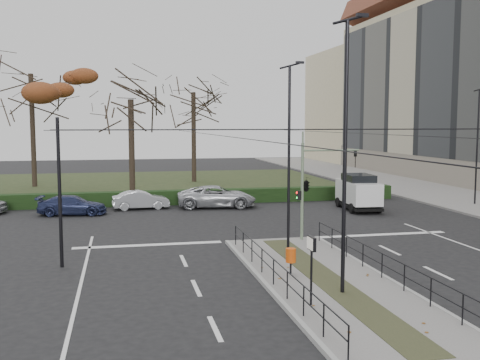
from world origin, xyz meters
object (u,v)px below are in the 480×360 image
object	(u,v)px
parked_car_third	(72,205)
bare_tree_near	(131,107)
traffic_light	(308,184)
streetlamp_sidewalk	(477,145)
litter_bin	(291,256)
parked_car_fourth	(217,197)
streetlamp_median_near	(346,154)
streetlamp_median_far	(289,156)
rust_tree	(31,74)
info_panel	(311,251)
parked_car_second	(141,200)
white_van	(358,191)
bare_tree_center	(193,99)

from	to	relation	value
parked_car_third	bare_tree_near	size ratio (longest dim) A/B	0.43
traffic_light	streetlamp_sidewalk	bearing A→B (deg)	30.20
traffic_light	litter_bin	distance (m)	6.81
streetlamp_sidewalk	parked_car_fourth	xyz separation A→B (m)	(-17.79, 3.08, -3.52)
streetlamp_median_near	litter_bin	bearing A→B (deg)	111.72
streetlamp_median_far	rust_tree	bearing A→B (deg)	116.86
info_panel	streetlamp_median_far	bearing A→B (deg)	78.27
traffic_light	streetlamp_median_near	size ratio (longest dim) A/B	0.51
streetlamp_median_far	bare_tree_near	bearing A→B (deg)	107.80
streetlamp_median_far	bare_tree_near	distance (m)	21.09
parked_car_fourth	parked_car_second	bearing A→B (deg)	93.42
traffic_light	litter_bin	bearing A→B (deg)	-114.21
rust_tree	traffic_light	bearing A→B (deg)	-58.91
streetlamp_sidewalk	rust_tree	bearing A→B (deg)	150.15
info_panel	white_van	distance (m)	20.90
parked_car_third	parked_car_fourth	bearing A→B (deg)	-76.12
streetlamp_median_near	parked_car_second	xyz separation A→B (m)	(-5.90, 20.82, -4.15)
parked_car_third	bare_tree_center	bearing A→B (deg)	-22.96
info_panel	bare_tree_near	distance (m)	28.22
info_panel	parked_car_fourth	xyz separation A→B (m)	(0.71, 21.52, -1.09)
litter_bin	streetlamp_sidewalk	distance (m)	23.65
parked_car_third	parked_car_fourth	distance (m)	9.53
traffic_light	parked_car_third	xyz separation A→B (m)	(-11.85, 10.83, -2.25)
litter_bin	parked_car_fourth	distance (m)	17.97
streetlamp_sidewalk	rust_tree	world-z (taller)	rust_tree
rust_tree	bare_tree_near	distance (m)	12.99
white_van	streetlamp_sidewalk	bearing A→B (deg)	-0.20
parked_car_third	bare_tree_center	size ratio (longest dim) A/B	0.37
info_panel	parked_car_second	xyz separation A→B (m)	(-4.43, 21.80, -1.21)
info_panel	parked_car_third	size ratio (longest dim) A/B	0.51
info_panel	rust_tree	distance (m)	39.89
info_panel	white_van	size ratio (longest dim) A/B	0.47
parked_car_third	bare_tree_center	xyz separation A→B (m)	(10.01, 17.67, 7.46)
parked_car_fourth	rust_tree	xyz separation A→B (m)	(-14.01, 15.17, 9.34)
parked_car_third	white_van	bearing A→B (deg)	-89.10
info_panel	bare_tree_center	distance (m)	38.51
bare_tree_center	litter_bin	bearing A→B (deg)	-91.38
rust_tree	bare_tree_near	bearing A→B (deg)	-48.00
streetlamp_sidewalk	rust_tree	size ratio (longest dim) A/B	0.62
litter_bin	info_panel	bearing A→B (deg)	-97.14
traffic_light	bare_tree_near	xyz separation A→B (m)	(-7.97, 17.84, 4.14)
info_panel	white_van	xyz separation A→B (m)	(9.76, 18.47, -0.59)
streetlamp_median_far	rust_tree	size ratio (longest dim) A/B	0.63
parked_car_fourth	streetlamp_median_near	bearing A→B (deg)	-171.31
litter_bin	bare_tree_near	bearing A→B (deg)	102.58
litter_bin	streetlamp_median_near	bearing A→B (deg)	-68.28
rust_tree	streetlamp_sidewalk	bearing A→B (deg)	-29.85
parked_car_third	bare_tree_near	distance (m)	10.24
parked_car_third	white_van	xyz separation A→B (m)	(18.50, -1.84, 0.63)
info_panel	rust_tree	size ratio (longest dim) A/B	0.16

